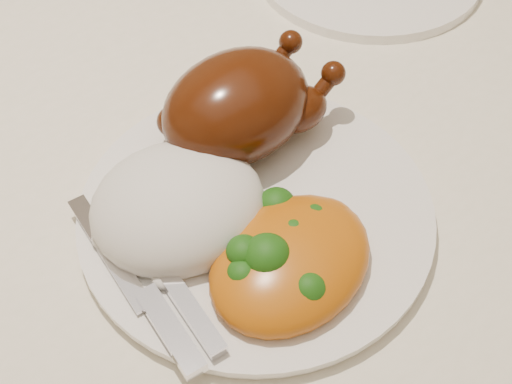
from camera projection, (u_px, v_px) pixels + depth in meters
dining_table at (155, 181)px, 0.70m from camera, size 1.60×0.90×0.76m
tablecloth at (146, 128)px, 0.65m from camera, size 1.73×1.03×0.18m
dinner_plate at (256, 214)px, 0.54m from camera, size 0.28×0.28×0.01m
roast_chicken at (240, 105)px, 0.55m from camera, size 0.15×0.10×0.08m
rice_mound at (178, 207)px, 0.52m from camera, size 0.15×0.14×0.07m
mac_and_cheese at (292, 255)px, 0.49m from camera, size 0.15×0.12×0.05m
cutlery at (159, 295)px, 0.48m from camera, size 0.04×0.17×0.01m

